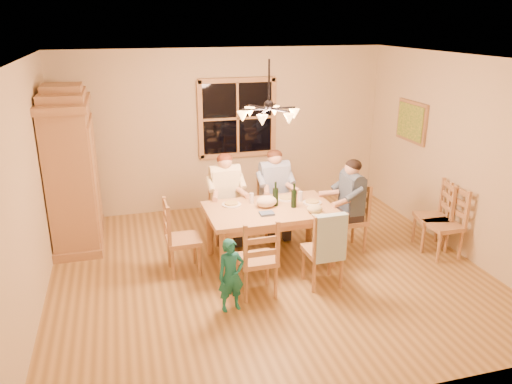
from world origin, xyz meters
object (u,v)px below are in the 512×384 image
object	(u,v)px
chair_far_left	(226,221)
chair_near_left	(257,271)
chair_near_right	(322,261)
adult_plaid_man	(275,182)
chandelier	(269,113)
chair_end_right	(348,230)
child	(231,275)
adult_slate_man	(351,194)
adult_woman	(225,187)
chair_end_left	(184,250)
wine_bottle_b	(294,196)
chair_spare_back	(442,235)
armoire	(73,173)
chair_spare_front	(431,228)
wine_bottle_a	(275,194)
chair_far_right	(274,216)
dining_table	(270,215)

from	to	relation	value
chair_far_left	chair_near_left	xyz separation A→B (m)	(0.03, -1.59, 0.00)
chair_near_left	chair_near_right	distance (m)	0.84
adult_plaid_man	chandelier	bearing A→B (deg)	67.21
chair_far_left	adult_plaid_man	size ratio (longest dim) A/B	1.13
chair_end_right	child	distance (m)	2.23
chandelier	adult_slate_man	size ratio (longest dim) A/B	0.88
adult_woman	adult_plaid_man	bearing A→B (deg)	-180.00
chair_end_left	wine_bottle_b	world-z (taller)	wine_bottle_b
adult_plaid_man	chair_spare_back	bearing A→B (deg)	146.08
adult_plaid_man	child	xyz separation A→B (m)	(-1.09, -1.86, -0.41)
chair_end_right	child	size ratio (longest dim) A/B	1.15
armoire	adult_plaid_man	bearing A→B (deg)	-10.65
chair_near_right	chair_spare_back	distance (m)	1.92
chair_far_left	chair_spare_front	distance (m)	2.96
chair_spare_back	chair_end_left	bearing A→B (deg)	82.06
chair_end_right	wine_bottle_a	size ratio (longest dim) A/B	3.00
adult_woman	chair_spare_front	size ratio (longest dim) A/B	0.88
armoire	chair_end_right	world-z (taller)	armoire
chair_far_left	child	bearing A→B (deg)	78.50
chair_far_right	chair_spare_back	xyz separation A→B (m)	(2.03, -1.31, 0.00)
child	chandelier	bearing A→B (deg)	40.36
adult_slate_man	chair_spare_back	xyz separation A→B (m)	(1.17, -0.53, -0.54)
chandelier	child	size ratio (longest dim) A/B	0.90
chair_far_right	chair_near_left	size ratio (longest dim) A/B	1.00
chair_far_left	adult_woman	bearing A→B (deg)	178.92
chair_end_left	chair_spare_front	bearing A→B (deg)	85.54
chair_far_right	chair_end_right	bearing A→B (deg)	136.64
wine_bottle_b	child	size ratio (longest dim) A/B	0.38
adult_slate_man	child	world-z (taller)	adult_slate_man
chandelier	adult_woman	size ratio (longest dim) A/B	0.88
armoire	adult_plaid_man	world-z (taller)	armoire
chair_near_right	chair_spare_front	size ratio (longest dim) A/B	1.00
chair_spare_front	adult_plaid_man	bearing A→B (deg)	75.82
chair_end_right	chair_spare_front	size ratio (longest dim) A/B	1.00
dining_table	adult_slate_man	distance (m)	1.19
dining_table	chair_spare_back	bearing A→B (deg)	-12.18
chair_end_right	chair_near_left	bearing A→B (deg)	116.57
armoire	wine_bottle_b	bearing A→B (deg)	-26.06
wine_bottle_a	chair_spare_back	size ratio (longest dim) A/B	0.33
child	chair_end_right	bearing A→B (deg)	19.24
adult_slate_man	adult_woman	bearing A→B (deg)	63.43
armoire	adult_woman	xyz separation A→B (m)	(2.10, -0.55, -0.22)
armoire	chair_spare_front	xyz separation A→B (m)	(4.87, -1.57, -0.75)
chair_end_right	armoire	bearing A→B (deg)	69.36
chair_end_left	adult_woman	size ratio (longest dim) A/B	1.13
child	chair_end_left	bearing A→B (deg)	100.99
dining_table	wine_bottle_b	xyz separation A→B (m)	(0.31, -0.05, 0.27)
chair_near_left	chair_end_left	bearing A→B (deg)	133.26
chair_far_right	chair_near_right	bearing A→B (deg)	93.37
chair_near_left	chair_spare_front	xyz separation A→B (m)	(2.75, 0.58, 0.00)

